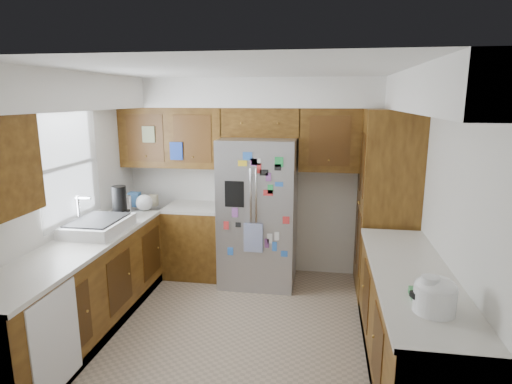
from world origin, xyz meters
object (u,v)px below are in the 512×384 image
fridge (259,212)px  paper_towel (429,295)px  pantry (387,204)px  rice_cooker (435,294)px

fridge → paper_towel: (1.45, -2.36, 0.15)m
pantry → paper_towel: bearing=-91.2°
rice_cooker → paper_towel: (-0.05, -0.03, 0.00)m
rice_cooker → paper_towel: size_ratio=1.11×
rice_cooker → paper_towel: bearing=-147.0°
pantry → paper_towel: pantry is taller
fridge → paper_towel: bearing=-58.4°
pantry → fridge: 1.51m
fridge → rice_cooker: fridge is taller
fridge → paper_towel: 2.78m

